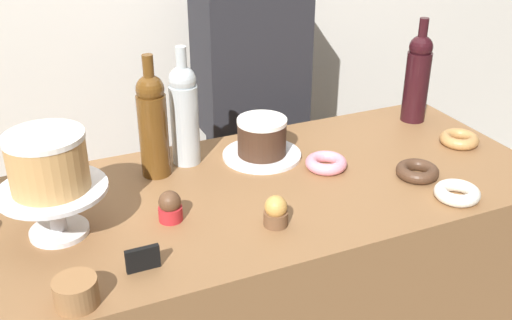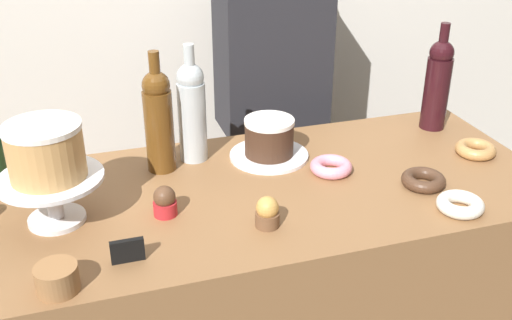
% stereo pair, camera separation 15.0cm
% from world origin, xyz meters
% --- Properties ---
extents(cake_stand_pedestal, '(0.24, 0.24, 0.12)m').
position_xyz_m(cake_stand_pedestal, '(-0.48, -0.01, 1.04)').
color(cake_stand_pedestal, silver).
rests_on(cake_stand_pedestal, display_counter).
extents(white_layer_cake, '(0.17, 0.17, 0.13)m').
position_xyz_m(white_layer_cake, '(-0.48, -0.01, 1.13)').
color(white_layer_cake, tan).
rests_on(white_layer_cake, cake_stand_pedestal).
extents(silver_serving_platter, '(0.22, 0.22, 0.01)m').
position_xyz_m(silver_serving_platter, '(0.09, 0.16, 0.96)').
color(silver_serving_platter, white).
rests_on(silver_serving_platter, display_counter).
extents(chocolate_round_cake, '(0.14, 0.14, 0.10)m').
position_xyz_m(chocolate_round_cake, '(0.09, 0.16, 1.02)').
color(chocolate_round_cake, '#3D2619').
rests_on(chocolate_round_cake, silver_serving_platter).
extents(wine_bottle_amber, '(0.08, 0.08, 0.33)m').
position_xyz_m(wine_bottle_amber, '(-0.21, 0.18, 1.10)').
color(wine_bottle_amber, '#5B3814').
rests_on(wine_bottle_amber, display_counter).
extents(wine_bottle_dark_red, '(0.08, 0.08, 0.33)m').
position_xyz_m(wine_bottle_dark_red, '(0.63, 0.21, 1.10)').
color(wine_bottle_dark_red, black).
rests_on(wine_bottle_dark_red, display_counter).
extents(wine_bottle_clear, '(0.08, 0.08, 0.33)m').
position_xyz_m(wine_bottle_clear, '(-0.11, 0.21, 1.10)').
color(wine_bottle_clear, '#B2BCC1').
rests_on(wine_bottle_clear, display_counter).
extents(cupcake_caramel, '(0.06, 0.06, 0.07)m').
position_xyz_m(cupcake_caramel, '(-0.03, -0.17, 0.99)').
color(cupcake_caramel, brown).
rests_on(cupcake_caramel, display_counter).
extents(cupcake_chocolate, '(0.06, 0.06, 0.07)m').
position_xyz_m(cupcake_chocolate, '(-0.24, -0.06, 0.99)').
color(cupcake_chocolate, red).
rests_on(cupcake_chocolate, display_counter).
extents(donut_sugar, '(0.11, 0.11, 0.03)m').
position_xyz_m(donut_sugar, '(0.43, -0.25, 0.97)').
color(donut_sugar, silver).
rests_on(donut_sugar, display_counter).
extents(donut_maple, '(0.11, 0.11, 0.03)m').
position_xyz_m(donut_maple, '(0.65, -0.00, 0.97)').
color(donut_maple, '#B27F47').
rests_on(donut_maple, display_counter).
extents(donut_pink, '(0.11, 0.11, 0.03)m').
position_xyz_m(donut_pink, '(0.22, 0.02, 0.97)').
color(donut_pink, pink).
rests_on(donut_pink, display_counter).
extents(donut_chocolate, '(0.11, 0.11, 0.03)m').
position_xyz_m(donut_chocolate, '(0.41, -0.11, 0.97)').
color(donut_chocolate, '#472D1E').
rests_on(donut_chocolate, display_counter).
extents(cookie_stack, '(0.08, 0.08, 0.05)m').
position_xyz_m(cookie_stack, '(-0.49, -0.27, 0.98)').
color(cookie_stack, olive).
rests_on(cookie_stack, display_counter).
extents(price_sign_chalkboard, '(0.07, 0.01, 0.05)m').
position_xyz_m(price_sign_chalkboard, '(-0.35, -0.22, 0.98)').
color(price_sign_chalkboard, black).
rests_on(price_sign_chalkboard, display_counter).
extents(barista_figure, '(0.36, 0.22, 1.60)m').
position_xyz_m(barista_figure, '(0.24, 0.60, 0.84)').
color(barista_figure, black).
rests_on(barista_figure, ground_plane).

